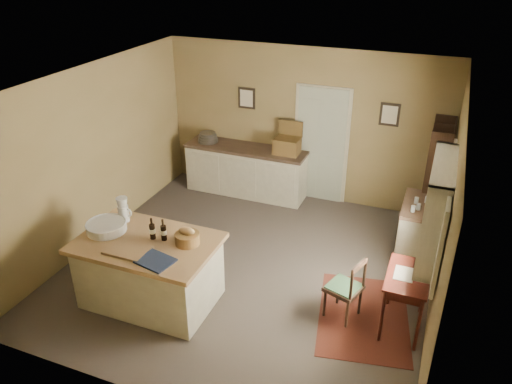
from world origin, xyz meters
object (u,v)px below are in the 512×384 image
at_px(sideboard, 247,169).
at_px(writing_desk, 407,282).
at_px(shelving_unit, 438,182).
at_px(right_cabinet, 418,231).
at_px(work_island, 149,269).
at_px(desk_chair, 344,288).

xyz_separation_m(sideboard, writing_desk, (3.14, -2.65, 0.18)).
bearing_deg(shelving_unit, right_cabinet, -100.82).
bearing_deg(work_island, shelving_unit, 43.04).
height_order(desk_chair, shelving_unit, shelving_unit).
relative_size(right_cabinet, shelving_unit, 0.53).
xyz_separation_m(writing_desk, right_cabinet, (-0.00, 1.59, -0.20)).
distance_m(writing_desk, shelving_unit, 2.39).
xyz_separation_m(work_island, right_cabinet, (3.11, 2.28, -0.02)).
bearing_deg(writing_desk, right_cabinet, 90.01).
bearing_deg(shelving_unit, desk_chair, -109.53).
bearing_deg(work_island, desk_chair, 14.23).
relative_size(work_island, right_cabinet, 1.76).
relative_size(writing_desk, shelving_unit, 0.44).
distance_m(work_island, writing_desk, 3.19).
bearing_deg(sideboard, writing_desk, -40.13).
bearing_deg(desk_chair, work_island, -147.39).
bearing_deg(sideboard, work_island, -89.49).
bearing_deg(desk_chair, right_cabinet, 84.89).
height_order(work_island, desk_chair, work_island).
relative_size(writing_desk, desk_chair, 0.96).
bearing_deg(sideboard, desk_chair, -48.36).
xyz_separation_m(desk_chair, right_cabinet, (0.72, 1.66, 0.03)).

